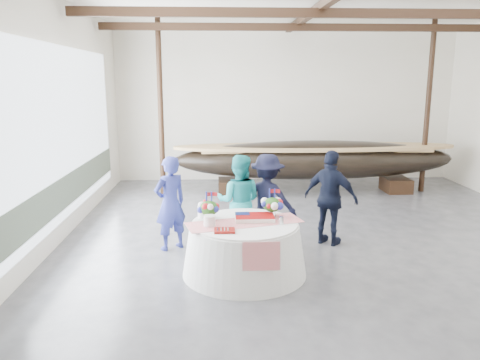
{
  "coord_description": "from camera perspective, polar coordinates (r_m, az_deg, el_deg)",
  "views": [
    {
      "loc": [
        -2.06,
        -7.99,
        2.97
      ],
      "look_at": [
        -1.65,
        0.28,
        1.2
      ],
      "focal_mm": 35.0,
      "sensor_mm": 36.0,
      "label": 1
    }
  ],
  "objects": [
    {
      "name": "floor",
      "position": [
        8.77,
        11.04,
        -7.94
      ],
      "size": [
        10.0,
        12.0,
        0.01
      ],
      "primitive_type": "cube",
      "color": "#3D3D42",
      "rests_on": "ground"
    },
    {
      "name": "wall_back",
      "position": [
        14.16,
        5.62,
        9.11
      ],
      "size": [
        10.0,
        0.02,
        4.5
      ],
      "primitive_type": "cube",
      "color": "silver",
      "rests_on": "ground"
    },
    {
      "name": "wall_left",
      "position": [
        8.55,
        -23.07,
        6.29
      ],
      "size": [
        0.02,
        12.0,
        4.5
      ],
      "primitive_type": "cube",
      "color": "silver",
      "rests_on": "ground"
    },
    {
      "name": "pavilion_structure",
      "position": [
        9.03,
        10.95,
        18.44
      ],
      "size": [
        9.8,
        11.76,
        4.5
      ],
      "color": "black",
      "rests_on": "ground"
    },
    {
      "name": "open_bay",
      "position": [
        9.52,
        -20.53,
        4.41
      ],
      "size": [
        0.03,
        7.0,
        3.2
      ],
      "color": "silver",
      "rests_on": "ground"
    },
    {
      "name": "longboat_display",
      "position": [
        12.63,
        9.11,
        2.48
      ],
      "size": [
        7.5,
        1.5,
        1.41
      ],
      "color": "black",
      "rests_on": "ground"
    },
    {
      "name": "banquet_table",
      "position": [
        7.34,
        0.54,
        -8.3
      ],
      "size": [
        1.93,
        1.93,
        0.83
      ],
      "color": "white",
      "rests_on": "ground"
    },
    {
      "name": "tabletop_items",
      "position": [
        7.32,
        -0.01,
        -3.74
      ],
      "size": [
        1.87,
        1.04,
        0.4
      ],
      "color": "red",
      "rests_on": "banquet_table"
    },
    {
      "name": "guest_woman_blue",
      "position": [
        8.34,
        -8.49,
        -2.82
      ],
      "size": [
        0.73,
        0.69,
        1.69
      ],
      "primitive_type": "imported",
      "rotation": [
        0.0,
        0.0,
        3.77
      ],
      "color": "navy",
      "rests_on": "ground"
    },
    {
      "name": "guest_woman_teal",
      "position": [
        8.39,
        -0.13,
        -2.6
      ],
      "size": [
        0.92,
        0.78,
        1.69
      ],
      "primitive_type": "imported",
      "rotation": [
        0.0,
        0.0,
        2.96
      ],
      "color": "teal",
      "rests_on": "ground"
    },
    {
      "name": "guest_man_left",
      "position": [
        8.52,
        3.34,
        -2.42
      ],
      "size": [
        1.24,
        0.99,
        1.68
      ],
      "primitive_type": "imported",
      "rotation": [
        0.0,
        0.0,
        2.75
      ],
      "color": "black",
      "rests_on": "ground"
    },
    {
      "name": "guest_man_right",
      "position": [
        8.65,
        10.99,
        -2.17
      ],
      "size": [
        1.07,
        0.96,
        1.75
      ],
      "primitive_type": "imported",
      "rotation": [
        0.0,
        0.0,
        2.49
      ],
      "color": "black",
      "rests_on": "ground"
    }
  ]
}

